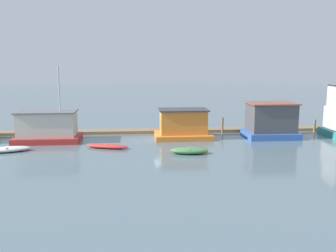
{
  "coord_description": "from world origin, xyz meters",
  "views": [
    {
      "loc": [
        -3.09,
        -35.96,
        7.47
      ],
      "look_at": [
        0.0,
        -1.0,
        1.4
      ],
      "focal_mm": 40.0,
      "sensor_mm": 36.0,
      "label": 1
    }
  ],
  "objects_px": {
    "houseboat_blue": "(271,121)",
    "dinghy_red": "(107,146)",
    "houseboat_red": "(47,127)",
    "houseboat_orange": "(183,125)",
    "dinghy_green": "(189,150)",
    "mooring_post_centre": "(222,125)",
    "dinghy_white": "(7,149)",
    "mooring_post_near_left": "(315,125)"
  },
  "relations": [
    {
      "from": "houseboat_red",
      "to": "houseboat_orange",
      "type": "bearing_deg",
      "value": 1.84
    },
    {
      "from": "houseboat_red",
      "to": "dinghy_red",
      "type": "xyz_separation_m",
      "value": [
        5.79,
        -3.35,
        -1.17
      ]
    },
    {
      "from": "dinghy_red",
      "to": "mooring_post_near_left",
      "type": "distance_m",
      "value": 22.56
    },
    {
      "from": "houseboat_red",
      "to": "dinghy_white",
      "type": "distance_m",
      "value": 4.82
    },
    {
      "from": "dinghy_green",
      "to": "houseboat_red",
      "type": "bearing_deg",
      "value": 154.91
    },
    {
      "from": "houseboat_orange",
      "to": "houseboat_blue",
      "type": "relative_size",
      "value": 1.1
    },
    {
      "from": "dinghy_red",
      "to": "mooring_post_near_left",
      "type": "xyz_separation_m",
      "value": [
        21.73,
        6.03,
        0.46
      ]
    },
    {
      "from": "houseboat_red",
      "to": "houseboat_blue",
      "type": "bearing_deg",
      "value": 0.16
    },
    {
      "from": "dinghy_green",
      "to": "mooring_post_centre",
      "type": "height_order",
      "value": "mooring_post_centre"
    },
    {
      "from": "houseboat_blue",
      "to": "houseboat_orange",
      "type": "bearing_deg",
      "value": 177.65
    },
    {
      "from": "houseboat_orange",
      "to": "dinghy_white",
      "type": "bearing_deg",
      "value": -164.06
    },
    {
      "from": "houseboat_red",
      "to": "houseboat_orange",
      "type": "height_order",
      "value": "houseboat_red"
    },
    {
      "from": "dinghy_white",
      "to": "dinghy_red",
      "type": "xyz_separation_m",
      "value": [
        8.25,
        0.63,
        -0.03
      ]
    },
    {
      "from": "houseboat_blue",
      "to": "dinghy_red",
      "type": "xyz_separation_m",
      "value": [
        -15.86,
        -3.41,
        -1.45
      ]
    },
    {
      "from": "dinghy_white",
      "to": "houseboat_blue",
      "type": "bearing_deg",
      "value": 9.51
    },
    {
      "from": "houseboat_orange",
      "to": "dinghy_white",
      "type": "relative_size",
      "value": 1.41
    },
    {
      "from": "mooring_post_centre",
      "to": "dinghy_red",
      "type": "bearing_deg",
      "value": -152.53
    },
    {
      "from": "dinghy_red",
      "to": "mooring_post_centre",
      "type": "relative_size",
      "value": 2.37
    },
    {
      "from": "dinghy_green",
      "to": "mooring_post_centre",
      "type": "distance_m",
      "value": 9.85
    },
    {
      "from": "dinghy_red",
      "to": "dinghy_green",
      "type": "relative_size",
      "value": 1.24
    },
    {
      "from": "dinghy_red",
      "to": "mooring_post_centre",
      "type": "bearing_deg",
      "value": 27.47
    },
    {
      "from": "mooring_post_centre",
      "to": "dinghy_green",
      "type": "bearing_deg",
      "value": -118.9
    },
    {
      "from": "houseboat_red",
      "to": "mooring_post_near_left",
      "type": "distance_m",
      "value": 27.66
    },
    {
      "from": "mooring_post_near_left",
      "to": "mooring_post_centre",
      "type": "height_order",
      "value": "mooring_post_centre"
    },
    {
      "from": "mooring_post_near_left",
      "to": "houseboat_orange",
      "type": "bearing_deg",
      "value": -171.16
    },
    {
      "from": "mooring_post_centre",
      "to": "houseboat_blue",
      "type": "bearing_deg",
      "value": -31.71
    },
    {
      "from": "houseboat_orange",
      "to": "dinghy_red",
      "type": "xyz_separation_m",
      "value": [
        -7.14,
        -3.77,
        -1.12
      ]
    },
    {
      "from": "dinghy_white",
      "to": "dinghy_red",
      "type": "height_order",
      "value": "dinghy_white"
    },
    {
      "from": "dinghy_white",
      "to": "mooring_post_near_left",
      "type": "height_order",
      "value": "mooring_post_near_left"
    },
    {
      "from": "houseboat_blue",
      "to": "dinghy_white",
      "type": "xyz_separation_m",
      "value": [
        -24.11,
        -4.04,
        -1.43
      ]
    },
    {
      "from": "houseboat_blue",
      "to": "dinghy_white",
      "type": "relative_size",
      "value": 1.29
    },
    {
      "from": "houseboat_orange",
      "to": "mooring_post_near_left",
      "type": "relative_size",
      "value": 4.18
    },
    {
      "from": "houseboat_red",
      "to": "dinghy_white",
      "type": "bearing_deg",
      "value": -121.8
    },
    {
      "from": "dinghy_red",
      "to": "houseboat_blue",
      "type": "bearing_deg",
      "value": 12.13
    },
    {
      "from": "houseboat_red",
      "to": "dinghy_red",
      "type": "relative_size",
      "value": 1.78
    },
    {
      "from": "dinghy_green",
      "to": "houseboat_blue",
      "type": "bearing_deg",
      "value": 33.6
    },
    {
      "from": "dinghy_green",
      "to": "mooring_post_near_left",
      "type": "distance_m",
      "value": 17.19
    },
    {
      "from": "houseboat_red",
      "to": "mooring_post_centre",
      "type": "xyz_separation_m",
      "value": [
        17.4,
        2.68,
        -0.52
      ]
    },
    {
      "from": "dinghy_white",
      "to": "mooring_post_near_left",
      "type": "bearing_deg",
      "value": 12.53
    },
    {
      "from": "dinghy_white",
      "to": "houseboat_red",
      "type": "bearing_deg",
      "value": 58.2
    },
    {
      "from": "houseboat_red",
      "to": "houseboat_orange",
      "type": "relative_size",
      "value": 1.29
    },
    {
      "from": "houseboat_orange",
      "to": "dinghy_white",
      "type": "height_order",
      "value": "houseboat_orange"
    }
  ]
}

